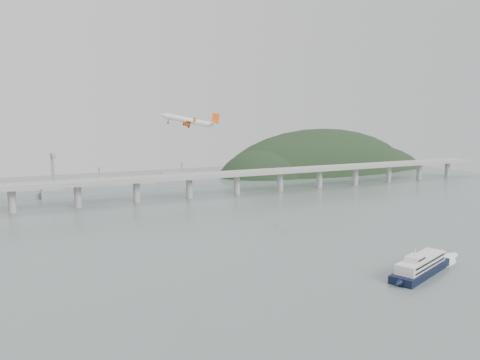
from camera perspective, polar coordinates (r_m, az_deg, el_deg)
ground at (r=258.85m, az=5.59°, el=-9.38°), size 900.00×900.00×0.00m
bridge at (r=433.27m, az=-8.84°, el=-0.14°), size 800.00×22.00×23.90m
headland at (r=690.04m, az=10.80°, el=-0.40°), size 365.00×155.00×156.00m
ferry at (r=246.82m, az=21.17°, el=-9.77°), size 74.06×33.48×14.54m
airliner at (r=318.71m, az=-6.15°, el=7.17°), size 39.58×36.73×11.22m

